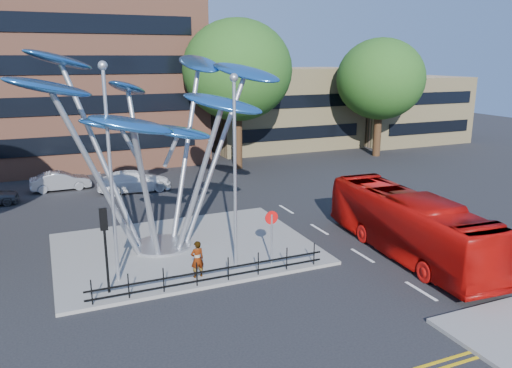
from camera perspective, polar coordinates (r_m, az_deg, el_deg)
name	(u,v)px	position (r m, az deg, el deg)	size (l,w,h in m)	color
ground	(252,300)	(19.73, -0.49, -13.07)	(120.00, 120.00, 0.00)	black
traffic_island	(185,248)	(24.60, -8.13, -7.30)	(12.00, 9.00, 0.15)	slate
low_building_near	(282,108)	(51.72, 3.03, 8.67)	(15.00, 8.00, 8.00)	tan
low_building_far	(405,109)	(57.73, 16.63, 8.18)	(12.00, 8.00, 7.00)	tan
tree_right	(237,70)	(40.93, -2.15, 12.85)	(8.80, 8.80, 12.11)	black
tree_far	(381,79)	(47.82, 14.04, 11.54)	(8.00, 8.00, 10.81)	black
leaf_sculpture	(153,107)	(23.42, -11.72, 8.62)	(12.72, 9.54, 9.51)	#9EA0A5
street_lamp_left	(109,156)	(20.14, -16.41, 3.08)	(0.36, 0.36, 8.80)	#9EA0A5
street_lamp_right	(235,155)	(20.87, -2.45, 3.31)	(0.36, 0.36, 8.30)	#9EA0A5
traffic_light_island	(105,233)	(19.83, -16.93, -5.35)	(0.28, 0.18, 3.42)	black
no_entry_sign_island	(272,228)	(21.87, 1.79, -5.08)	(0.60, 0.10, 2.45)	#9EA0A5
pedestrian_railing_front	(213,274)	(20.61, -4.96, -10.17)	(10.00, 0.06, 1.00)	black
red_bus	(408,225)	(24.41, 17.03, -4.46)	(2.49, 10.65, 2.97)	#AF0B08
pedestrian	(197,259)	(21.05, -6.73, -8.52)	(0.58, 0.38, 1.59)	gray
parked_car_mid	(61,181)	(37.45, -21.44, 0.32)	(1.40, 4.01, 1.32)	#A5A7AD
parked_car_right	(134,181)	(35.59, -13.75, 0.33)	(2.03, 5.00, 1.45)	white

